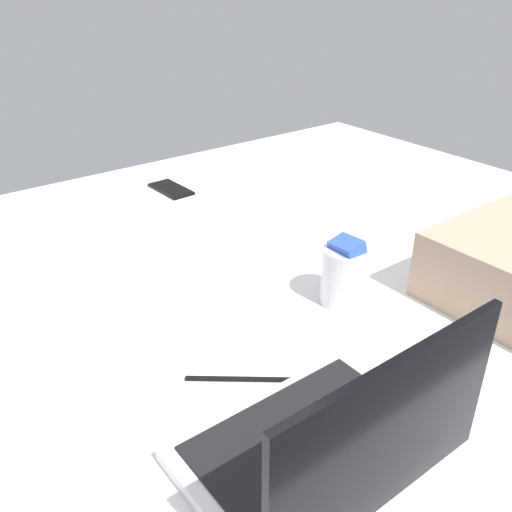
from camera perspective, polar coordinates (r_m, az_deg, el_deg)
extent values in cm
cube|color=white|center=(126.64, 1.55, -2.95)|extent=(180.00, 140.00, 18.00)
cube|color=silver|center=(75.39, 5.90, -19.29)|extent=(33.06, 23.08, 2.00)
cube|color=black|center=(75.25, 5.14, -18.02)|extent=(29.04, 17.07, 0.40)
cube|color=black|center=(62.22, 13.60, -17.68)|extent=(33.00, 1.08, 21.00)
cylinder|color=silver|center=(102.57, 9.19, -1.98)|extent=(9.00, 9.00, 11.00)
cube|color=#268C33|center=(104.18, 9.36, -2.49)|extent=(5.91, 6.66, 5.31)
cube|color=orange|center=(101.42, 9.04, -1.09)|extent=(5.77, 6.69, 5.83)
cube|color=blue|center=(99.65, 9.43, 0.59)|extent=(5.07, 6.24, 5.13)
cube|color=black|center=(156.53, -8.77, 6.85)|extent=(7.40, 14.28, 0.80)
cube|color=black|center=(85.90, -1.55, -12.60)|extent=(13.68, 11.05, 0.60)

